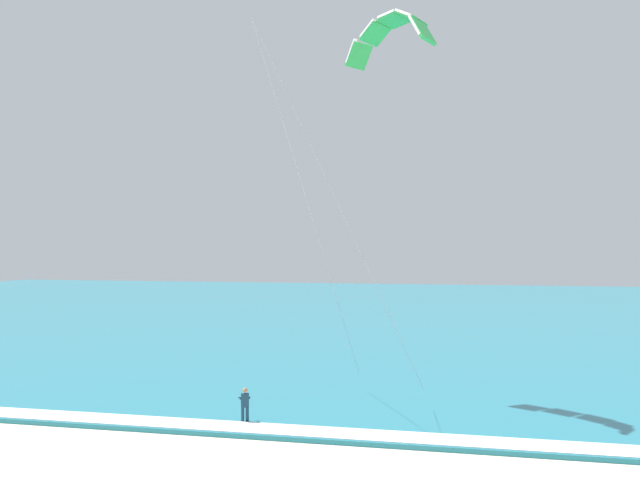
# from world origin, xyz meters

# --- Properties ---
(sea) EXTENTS (200.00, 120.00, 0.20)m
(sea) POSITION_xyz_m (0.00, 70.59, 0.10)
(sea) COLOR teal
(sea) RESTS_ON ground
(surf_foam) EXTENTS (200.00, 1.69, 0.04)m
(surf_foam) POSITION_xyz_m (0.00, 11.59, 0.22)
(surf_foam) COLOR white
(surf_foam) RESTS_ON sea
(surfboard) EXTENTS (0.95, 1.46, 0.09)m
(surfboard) POSITION_xyz_m (-3.56, 12.53, 0.03)
(surfboard) COLOR yellow
(surfboard) RESTS_ON ground
(kitesurfer) EXTENTS (0.65, 0.65, 1.69)m
(kitesurfer) POSITION_xyz_m (-3.56, 12.55, 0.94)
(kitesurfer) COLOR #143347
(kitesurfer) RESTS_ON ground
(kite_primary) EXTENTS (7.89, 7.90, 18.35)m
(kite_primary) POSITION_xyz_m (2.03, 18.42, 18.56)
(kite_primary) COLOR green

